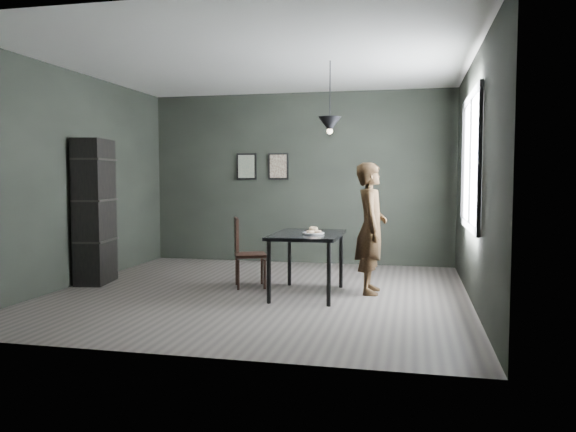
% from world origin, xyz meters
% --- Properties ---
extents(ground, '(5.00, 5.00, 0.00)m').
position_xyz_m(ground, '(0.00, 0.00, 0.00)').
color(ground, '#393431').
rests_on(ground, ground).
extents(back_wall, '(5.00, 0.10, 2.80)m').
position_xyz_m(back_wall, '(0.00, 2.50, 1.40)').
color(back_wall, black).
rests_on(back_wall, ground).
extents(ceiling, '(5.00, 5.00, 0.02)m').
position_xyz_m(ceiling, '(0.00, 0.00, 2.80)').
color(ceiling, silver).
rests_on(ceiling, ground).
extents(window_assembly, '(0.04, 1.96, 1.56)m').
position_xyz_m(window_assembly, '(2.47, 0.20, 1.60)').
color(window_assembly, white).
rests_on(window_assembly, ground).
extents(cafe_table, '(0.80, 1.20, 0.75)m').
position_xyz_m(cafe_table, '(0.60, 0.00, 0.67)').
color(cafe_table, black).
rests_on(cafe_table, ground).
extents(white_plate, '(0.23, 0.23, 0.01)m').
position_xyz_m(white_plate, '(0.69, -0.12, 0.76)').
color(white_plate, white).
rests_on(white_plate, cafe_table).
extents(donut_pile, '(0.18, 0.18, 0.08)m').
position_xyz_m(donut_pile, '(0.69, -0.12, 0.79)').
color(donut_pile, beige).
rests_on(donut_pile, white_plate).
extents(woman, '(0.41, 0.60, 1.60)m').
position_xyz_m(woman, '(1.34, 0.28, 0.80)').
color(woman, black).
rests_on(woman, ground).
extents(wood_chair, '(0.51, 0.51, 0.90)m').
position_xyz_m(wood_chair, '(-0.29, 0.30, 0.51)').
color(wood_chair, black).
rests_on(wood_chair, ground).
extents(shelf_unit, '(0.46, 0.69, 1.92)m').
position_xyz_m(shelf_unit, '(-2.32, 0.15, 0.96)').
color(shelf_unit, black).
rests_on(shelf_unit, ground).
extents(pendant_lamp, '(0.28, 0.28, 0.86)m').
position_xyz_m(pendant_lamp, '(0.85, 0.10, 2.05)').
color(pendant_lamp, black).
rests_on(pendant_lamp, ground).
extents(framed_print_left, '(0.34, 0.04, 0.44)m').
position_xyz_m(framed_print_left, '(-0.90, 2.47, 1.60)').
color(framed_print_left, black).
rests_on(framed_print_left, ground).
extents(framed_print_right, '(0.34, 0.04, 0.44)m').
position_xyz_m(framed_print_right, '(-0.35, 2.47, 1.60)').
color(framed_print_right, black).
rests_on(framed_print_right, ground).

